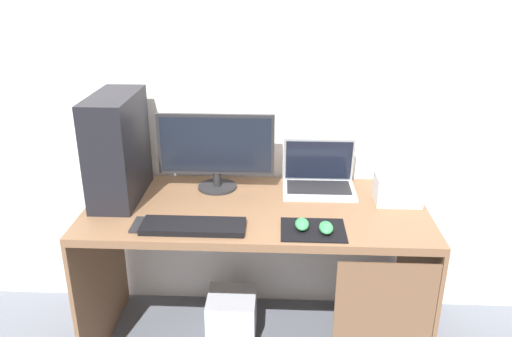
{
  "coord_description": "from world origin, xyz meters",
  "views": [
    {
      "loc": [
        0.1,
        -2.03,
        1.74
      ],
      "look_at": [
        0.0,
        0.0,
        0.93
      ],
      "focal_mm": 35.69,
      "sensor_mm": 36.0,
      "label": 1
    }
  ],
  "objects_px": {
    "pc_tower": "(118,148)",
    "keyboard": "(193,226)",
    "subwoofer": "(232,316)",
    "cell_phone": "(141,225)",
    "mouse_right": "(326,228)",
    "laptop": "(319,179)",
    "mouse_left": "(302,224)",
    "projector": "(398,189)",
    "speaker": "(395,174)",
    "monitor": "(216,150)"
  },
  "relations": [
    {
      "from": "mouse_right",
      "to": "keyboard",
      "type": "bearing_deg",
      "value": 179.46
    },
    {
      "from": "monitor",
      "to": "speaker",
      "type": "xyz_separation_m",
      "value": [
        0.85,
        0.05,
        -0.12
      ]
    },
    {
      "from": "monitor",
      "to": "laptop",
      "type": "bearing_deg",
      "value": 2.8
    },
    {
      "from": "pc_tower",
      "to": "mouse_left",
      "type": "height_order",
      "value": "pc_tower"
    },
    {
      "from": "projector",
      "to": "keyboard",
      "type": "distance_m",
      "value": 0.92
    },
    {
      "from": "monitor",
      "to": "keyboard",
      "type": "xyz_separation_m",
      "value": [
        -0.05,
        -0.4,
        -0.18
      ]
    },
    {
      "from": "pc_tower",
      "to": "cell_phone",
      "type": "relative_size",
      "value": 3.68
    },
    {
      "from": "pc_tower",
      "to": "speaker",
      "type": "bearing_deg",
      "value": 7.08
    },
    {
      "from": "speaker",
      "to": "mouse_right",
      "type": "bearing_deg",
      "value": -128.19
    },
    {
      "from": "keyboard",
      "to": "subwoofer",
      "type": "bearing_deg",
      "value": 65.35
    },
    {
      "from": "keyboard",
      "to": "cell_phone",
      "type": "height_order",
      "value": "keyboard"
    },
    {
      "from": "keyboard",
      "to": "subwoofer",
      "type": "xyz_separation_m",
      "value": [
        0.12,
        0.26,
        -0.64
      ]
    },
    {
      "from": "projector",
      "to": "keyboard",
      "type": "height_order",
      "value": "projector"
    },
    {
      "from": "subwoofer",
      "to": "cell_phone",
      "type": "bearing_deg",
      "value": -143.85
    },
    {
      "from": "mouse_right",
      "to": "subwoofer",
      "type": "bearing_deg",
      "value": 147.02
    },
    {
      "from": "keyboard",
      "to": "mouse_left",
      "type": "xyz_separation_m",
      "value": [
        0.44,
        0.02,
        0.01
      ]
    },
    {
      "from": "pc_tower",
      "to": "mouse_right",
      "type": "height_order",
      "value": "pc_tower"
    },
    {
      "from": "mouse_left",
      "to": "mouse_right",
      "type": "xyz_separation_m",
      "value": [
        0.1,
        -0.03,
        0.0
      ]
    },
    {
      "from": "cell_phone",
      "to": "mouse_right",
      "type": "bearing_deg",
      "value": -1.53
    },
    {
      "from": "pc_tower",
      "to": "monitor",
      "type": "bearing_deg",
      "value": 14.42
    },
    {
      "from": "monitor",
      "to": "keyboard",
      "type": "height_order",
      "value": "monitor"
    },
    {
      "from": "speaker",
      "to": "subwoofer",
      "type": "bearing_deg",
      "value": -166.18
    },
    {
      "from": "monitor",
      "to": "projector",
      "type": "distance_m",
      "value": 0.84
    },
    {
      "from": "monitor",
      "to": "cell_phone",
      "type": "height_order",
      "value": "monitor"
    },
    {
      "from": "projector",
      "to": "keyboard",
      "type": "xyz_separation_m",
      "value": [
        -0.87,
        -0.29,
        -0.05
      ]
    },
    {
      "from": "laptop",
      "to": "keyboard",
      "type": "height_order",
      "value": "laptop"
    },
    {
      "from": "cell_phone",
      "to": "mouse_left",
      "type": "bearing_deg",
      "value": 0.42
    },
    {
      "from": "speaker",
      "to": "keyboard",
      "type": "distance_m",
      "value": 1.0
    },
    {
      "from": "cell_phone",
      "to": "subwoofer",
      "type": "height_order",
      "value": "cell_phone"
    },
    {
      "from": "monitor",
      "to": "laptop",
      "type": "distance_m",
      "value": 0.51
    },
    {
      "from": "laptop",
      "to": "speaker",
      "type": "distance_m",
      "value": 0.36
    },
    {
      "from": "monitor",
      "to": "projector",
      "type": "xyz_separation_m",
      "value": [
        0.83,
        -0.11,
        -0.13
      ]
    },
    {
      "from": "mouse_left",
      "to": "mouse_right",
      "type": "height_order",
      "value": "same"
    },
    {
      "from": "pc_tower",
      "to": "keyboard",
      "type": "xyz_separation_m",
      "value": [
        0.38,
        -0.3,
        -0.23
      ]
    },
    {
      "from": "speaker",
      "to": "mouse_right",
      "type": "distance_m",
      "value": 0.59
    },
    {
      "from": "mouse_left",
      "to": "laptop",
      "type": "bearing_deg",
      "value": 77.11
    },
    {
      "from": "keyboard",
      "to": "laptop",
      "type": "bearing_deg",
      "value": 38.85
    },
    {
      "from": "projector",
      "to": "laptop",
      "type": "bearing_deg",
      "value": 158.43
    },
    {
      "from": "cell_phone",
      "to": "subwoofer",
      "type": "xyz_separation_m",
      "value": [
        0.34,
        0.25,
        -0.64
      ]
    },
    {
      "from": "projector",
      "to": "mouse_left",
      "type": "relative_size",
      "value": 2.08
    },
    {
      "from": "cell_phone",
      "to": "keyboard",
      "type": "bearing_deg",
      "value": -3.96
    },
    {
      "from": "projector",
      "to": "mouse_right",
      "type": "distance_m",
      "value": 0.45
    },
    {
      "from": "speaker",
      "to": "mouse_left",
      "type": "distance_m",
      "value": 0.63
    },
    {
      "from": "mouse_left",
      "to": "subwoofer",
      "type": "height_order",
      "value": "mouse_left"
    },
    {
      "from": "laptop",
      "to": "keyboard",
      "type": "xyz_separation_m",
      "value": [
        -0.53,
        -0.43,
        -0.04
      ]
    },
    {
      "from": "speaker",
      "to": "keyboard",
      "type": "bearing_deg",
      "value": -153.12
    },
    {
      "from": "pc_tower",
      "to": "mouse_right",
      "type": "distance_m",
      "value": 0.98
    },
    {
      "from": "speaker",
      "to": "pc_tower",
      "type": "bearing_deg",
      "value": -172.92
    },
    {
      "from": "pc_tower",
      "to": "projector",
      "type": "xyz_separation_m",
      "value": [
        1.25,
        -0.0,
        -0.17
      ]
    },
    {
      "from": "laptop",
      "to": "mouse_left",
      "type": "xyz_separation_m",
      "value": [
        -0.09,
        -0.41,
        -0.03
      ]
    }
  ]
}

